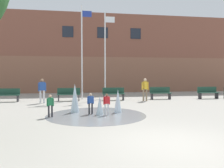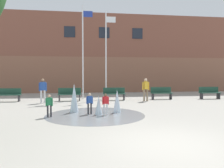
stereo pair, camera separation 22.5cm
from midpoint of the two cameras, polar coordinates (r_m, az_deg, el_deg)
The scene contains 15 objects.
ground_plane at distance 6.21m, azimuth 14.29°, elevation -15.01°, with size 100.00×100.00×0.00m, color #9E998E.
library_building at distance 25.73m, azimuth -3.46°, elevation 7.46°, with size 36.00×6.05×8.20m.
splash_fountain at distance 10.53m, azimuth -5.41°, elevation -5.10°, with size 4.56×4.56×1.43m.
park_bench_left_of_flagpoles at distance 16.57m, azimuth -26.04°, elevation -2.55°, with size 1.60×0.44×0.91m.
park_bench_under_left_flagpole at distance 15.70m, azimuth -11.62°, elevation -2.62°, with size 1.60×0.44×0.91m.
park_bench_center at distance 15.87m, azimuth 0.00°, elevation -2.51°, with size 1.60×0.44×0.91m.
park_bench_under_right_flagpole at distance 16.92m, azimuth 12.17°, elevation -2.26°, with size 1.60×0.44×0.91m.
park_bench_near_trashcan at distance 18.42m, azimuth 23.44°, elevation -2.02°, with size 1.60×0.44×0.91m.
adult_in_red at distance 14.88m, azimuth -18.20°, elevation -1.21°, with size 0.50×0.32×1.59m.
child_running at distance 10.05m, azimuth -2.04°, elevation -4.84°, with size 0.31×0.18×0.99m.
child_in_fountain at distance 10.30m, azimuth -6.24°, elevation -4.67°, with size 0.31×0.17×0.99m.
child_with_pink_shirt at distance 9.92m, azimuth -16.45°, elevation -5.04°, with size 0.31×0.14×0.99m.
adult_near_bench at distance 15.44m, azimuth 8.21°, elevation -0.98°, with size 0.50×0.35×1.59m.
flagpole_left at distance 16.98m, azimuth -8.14°, elevation 8.96°, with size 0.80×0.10×7.09m.
flagpole_right at distance 17.07m, azimuth -2.09°, elevation 8.33°, with size 0.80×0.10×6.73m.
Camera 1 is at (-2.44, -5.43, 1.86)m, focal length 35.00 mm.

